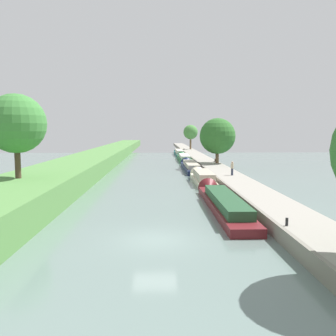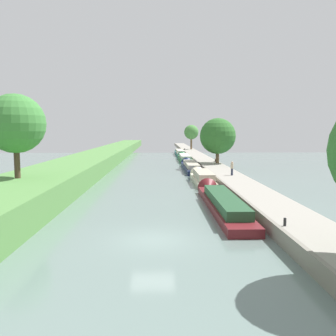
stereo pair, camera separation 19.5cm
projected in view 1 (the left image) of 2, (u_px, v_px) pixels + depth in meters
The scene contains 15 objects.
ground_plane at pixel (155, 240), 20.23m from camera, with size 160.00×160.00×0.00m, color slate.
right_towpath at pixel (309, 231), 20.43m from camera, with size 3.52×260.00×0.89m.
stone_quay at pixel (276, 231), 20.38m from camera, with size 0.25×260.00×0.94m.
narrowboat_maroon at pixel (222, 201), 28.77m from camera, with size 2.14×16.62×2.03m.
narrowboat_cream at pixel (202, 177), 43.11m from camera, with size 2.17×11.35×2.18m.
narrowboat_navy at pixel (190, 166), 56.67m from camera, with size 2.14×16.06×2.03m.
narrowboat_green at pixel (184, 158), 73.56m from camera, with size 2.16×15.42×2.05m.
narrowboat_teal at pixel (179, 153), 90.09m from camera, with size 2.02×16.64×2.08m.
tree_rightbank_midnear at pixel (217, 136), 57.61m from camera, with size 5.82×5.82×7.32m.
tree_rightbank_midfar at pixel (191, 132), 100.68m from camera, with size 4.08×4.08×6.89m.
tree_leftbank_downstream at pixel (16, 124), 29.42m from camera, with size 4.93×4.93×7.04m.
person_walking at pixel (232, 168), 42.15m from camera, with size 0.34×0.34×1.66m.
mooring_bollard_near at pixel (287, 222), 19.84m from camera, with size 0.16×0.16×0.45m.
mooring_bollard_far at pixel (184, 149), 97.38m from camera, with size 0.16×0.16×0.45m.
park_bench at pixel (216, 160), 60.53m from camera, with size 0.44×1.50×0.47m.
Camera 1 is at (0.19, -19.70, 6.20)m, focal length 38.00 mm.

